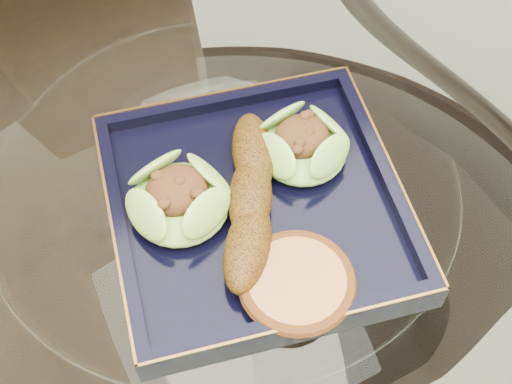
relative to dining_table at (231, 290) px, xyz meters
name	(u,v)px	position (x,y,z in m)	size (l,w,h in m)	color
dining_table	(231,290)	(0.00, 0.00, 0.00)	(1.13, 1.13, 0.77)	white
dining_chair	(80,128)	(-0.07, 0.39, -0.09)	(0.48, 0.48, 0.91)	black
navy_plate	(256,210)	(0.03, -0.02, 0.17)	(0.27, 0.27, 0.02)	black
lettuce_wrap_left	(179,201)	(-0.04, 0.01, 0.20)	(0.09, 0.09, 0.03)	#79B033
lettuce_wrap_right	(302,146)	(0.09, 0.02, 0.20)	(0.09, 0.09, 0.03)	#5CA22F
roasted_plantain	(250,197)	(0.02, -0.02, 0.20)	(0.19, 0.04, 0.04)	#5D3909
crumb_patty	(297,284)	(0.02, -0.11, 0.19)	(0.09, 0.09, 0.02)	#CC8144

